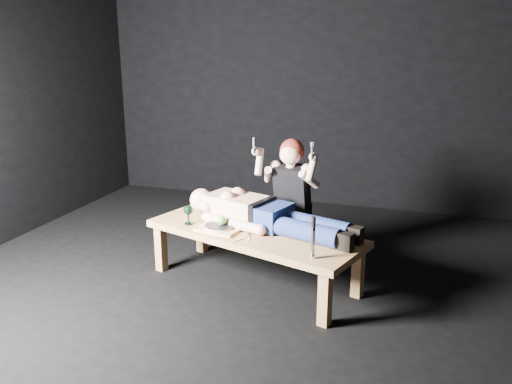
% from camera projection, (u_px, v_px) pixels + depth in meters
% --- Properties ---
extents(ground, '(5.00, 5.00, 0.00)m').
position_uv_depth(ground, '(239.00, 289.00, 4.15)').
color(ground, black).
rests_on(ground, ground).
extents(back_wall, '(5.00, 0.00, 5.00)m').
position_uv_depth(back_wall, '(312.00, 76.00, 6.02)').
color(back_wall, black).
rests_on(back_wall, ground).
extents(table, '(1.85, 1.14, 0.45)m').
position_uv_depth(table, '(254.00, 257.00, 4.21)').
color(table, '#B67F47').
rests_on(table, ground).
extents(lying_man, '(1.78, 1.01, 0.26)m').
position_uv_depth(lying_man, '(268.00, 212.00, 4.18)').
color(lying_man, '#EFB498').
rests_on(lying_man, table).
extents(kneeling_woman, '(0.70, 0.76, 1.14)m').
position_uv_depth(kneeling_woman, '(295.00, 199.00, 4.55)').
color(kneeling_woman, black).
rests_on(kneeling_woman, ground).
extents(serving_tray, '(0.37, 0.29, 0.02)m').
position_uv_depth(serving_tray, '(219.00, 229.00, 4.15)').
color(serving_tray, tan).
rests_on(serving_tray, table).
extents(plate, '(0.26, 0.26, 0.02)m').
position_uv_depth(plate, '(219.00, 226.00, 4.15)').
color(plate, white).
rests_on(plate, serving_tray).
extents(apple, '(0.07, 0.07, 0.07)m').
position_uv_depth(apple, '(222.00, 221.00, 4.14)').
color(apple, '#3D912D').
rests_on(apple, plate).
extents(goblet, '(0.10, 0.10, 0.16)m').
position_uv_depth(goblet, '(188.00, 215.00, 4.26)').
color(goblet, black).
rests_on(goblet, table).
extents(fork_flat, '(0.11, 0.17, 0.01)m').
position_uv_depth(fork_flat, '(202.00, 228.00, 4.19)').
color(fork_flat, '#B2B2B7').
rests_on(fork_flat, table).
extents(knife_flat, '(0.10, 0.17, 0.01)m').
position_uv_depth(knife_flat, '(242.00, 238.00, 3.97)').
color(knife_flat, '#B2B2B7').
rests_on(knife_flat, table).
extents(spoon_flat, '(0.08, 0.18, 0.01)m').
position_uv_depth(spoon_flat, '(248.00, 236.00, 4.01)').
color(spoon_flat, '#B2B2B7').
rests_on(spoon_flat, table).
extents(carving_knife, '(0.05, 0.05, 0.30)m').
position_uv_depth(carving_knife, '(313.00, 238.00, 3.57)').
color(carving_knife, '#B2B2B7').
rests_on(carving_knife, table).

